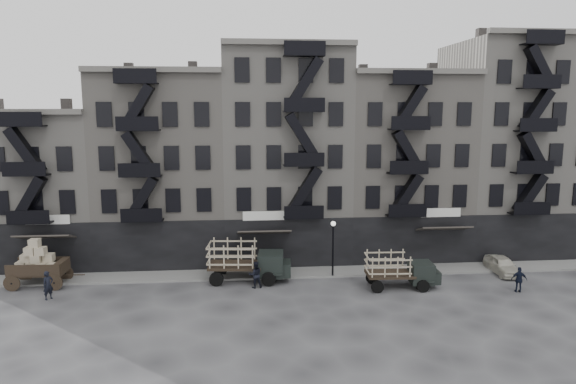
{
  "coord_description": "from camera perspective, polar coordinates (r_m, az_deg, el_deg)",
  "views": [
    {
      "loc": [
        -3.5,
        -33.6,
        12.46
      ],
      "look_at": [
        -0.21,
        4.0,
        6.27
      ],
      "focal_mm": 32.0,
      "sensor_mm": 36.0,
      "label": 1
    }
  ],
  "objects": [
    {
      "name": "building_midwest",
      "position": [
        44.18,
        -13.45,
        2.62
      ],
      "size": [
        10.0,
        11.35,
        16.2
      ],
      "color": "gray",
      "rests_on": "ground"
    },
    {
      "name": "stake_truck_east",
      "position": [
        36.96,
        12.34,
        -8.24
      ],
      "size": [
        5.13,
        2.3,
        2.53
      ],
      "rotation": [
        0.0,
        0.0,
        -0.05
      ],
      "color": "black",
      "rests_on": "ground"
    },
    {
      "name": "building_east",
      "position": [
        49.5,
        23.43,
        4.55
      ],
      "size": [
        10.0,
        11.35,
        19.2
      ],
      "color": "gray",
      "rests_on": "ground"
    },
    {
      "name": "building_west",
      "position": [
        46.9,
        -25.55,
        0.49
      ],
      "size": [
        10.0,
        11.35,
        13.2
      ],
      "color": "gray",
      "rests_on": "ground"
    },
    {
      "name": "policeman",
      "position": [
        38.84,
        24.3,
        -8.87
      ],
      "size": [
        1.11,
        0.69,
        1.77
      ],
      "primitive_type": "imported",
      "rotation": [
        0.0,
        0.0,
        2.88
      ],
      "color": "black",
      "rests_on": "ground"
    },
    {
      "name": "building_center",
      "position": [
        43.74,
        -0.4,
        4.13
      ],
      "size": [
        10.0,
        11.35,
        18.2
      ],
      "color": "gray",
      "rests_on": "ground"
    },
    {
      "name": "pedestrian_west",
      "position": [
        37.68,
        -25.11,
        -9.37
      ],
      "size": [
        0.8,
        0.82,
        1.91
      ],
      "primitive_type": "imported",
      "rotation": [
        0.0,
        0.0,
        0.85
      ],
      "color": "black",
      "rests_on": "ground"
    },
    {
      "name": "lamp_post",
      "position": [
        38.03,
        5.03,
        -5.46
      ],
      "size": [
        0.36,
        0.36,
        4.28
      ],
      "color": "black",
      "rests_on": "ground"
    },
    {
      "name": "ground",
      "position": [
        36.0,
        0.9,
        -10.93
      ],
      "size": [
        140.0,
        140.0,
        0.0
      ],
      "primitive_type": "plane",
      "color": "#38383A",
      "rests_on": "ground"
    },
    {
      "name": "car_east",
      "position": [
        42.64,
        22.72,
        -7.49
      ],
      "size": [
        1.63,
        3.91,
        1.33
      ],
      "primitive_type": "imported",
      "rotation": [
        0.0,
        0.0,
        -0.02
      ],
      "color": "#BCB9A9",
      "rests_on": "ground"
    },
    {
      "name": "pedestrian_mid",
      "position": [
        36.38,
        -3.64,
        -9.14
      ],
      "size": [
        1.02,
        0.85,
        1.9
      ],
      "primitive_type": "imported",
      "rotation": [
        0.0,
        0.0,
        3.29
      ],
      "color": "black",
      "rests_on": "ground"
    },
    {
      "name": "wagon",
      "position": [
        40.43,
        -26.18,
        -6.76
      ],
      "size": [
        4.07,
        2.29,
        3.38
      ],
      "rotation": [
        0.0,
        0.0,
        -0.04
      ],
      "color": "black",
      "rests_on": "ground"
    },
    {
      "name": "stake_truck_west",
      "position": [
        37.56,
        -4.61,
        -7.37
      ],
      "size": [
        6.09,
        2.9,
        2.97
      ],
      "rotation": [
        0.0,
        0.0,
        -0.09
      ],
      "color": "black",
      "rests_on": "ground"
    },
    {
      "name": "sidewalk",
      "position": [
        39.5,
        0.34,
        -8.95
      ],
      "size": [
        55.0,
        2.5,
        0.15
      ],
      "primitive_type": "cube",
      "color": "slate",
      "rests_on": "ground"
    },
    {
      "name": "building_mideast",
      "position": [
        45.74,
        12.21,
        2.89
      ],
      "size": [
        10.0,
        11.35,
        16.2
      ],
      "color": "gray",
      "rests_on": "ground"
    }
  ]
}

